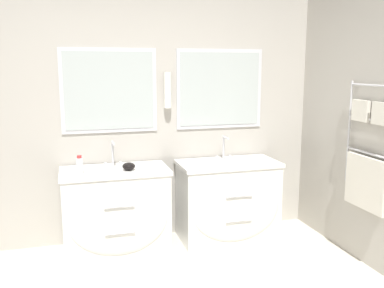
{
  "coord_description": "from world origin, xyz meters",
  "views": [
    {
      "loc": [
        -0.61,
        -2.23,
        1.71
      ],
      "look_at": [
        0.4,
        1.31,
        1.04
      ],
      "focal_mm": 40.0,
      "sensor_mm": 36.0,
      "label": 1
    }
  ],
  "objects_px": {
    "vanity_left": "(116,211)",
    "amenity_bowl": "(129,166)",
    "vanity_right": "(229,200)",
    "toiletry_bottle": "(80,165)"
  },
  "relations": [
    {
      "from": "vanity_left",
      "to": "amenity_bowl",
      "type": "bearing_deg",
      "value": -18.82
    },
    {
      "from": "vanity_right",
      "to": "amenity_bowl",
      "type": "distance_m",
      "value": 1.07
    },
    {
      "from": "vanity_left",
      "to": "amenity_bowl",
      "type": "distance_m",
      "value": 0.44
    },
    {
      "from": "vanity_left",
      "to": "toiletry_bottle",
      "type": "relative_size",
      "value": 6.0
    },
    {
      "from": "toiletry_bottle",
      "to": "vanity_right",
      "type": "bearing_deg",
      "value": 2.1
    },
    {
      "from": "vanity_left",
      "to": "amenity_bowl",
      "type": "xyz_separation_m",
      "value": [
        0.12,
        -0.04,
        0.42
      ]
    },
    {
      "from": "vanity_right",
      "to": "amenity_bowl",
      "type": "relative_size",
      "value": 8.37
    },
    {
      "from": "vanity_right",
      "to": "toiletry_bottle",
      "type": "height_order",
      "value": "toiletry_bottle"
    },
    {
      "from": "toiletry_bottle",
      "to": "amenity_bowl",
      "type": "xyz_separation_m",
      "value": [
        0.43,
        0.01,
        -0.04
      ]
    },
    {
      "from": "toiletry_bottle",
      "to": "amenity_bowl",
      "type": "bearing_deg",
      "value": 1.47
    }
  ]
}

